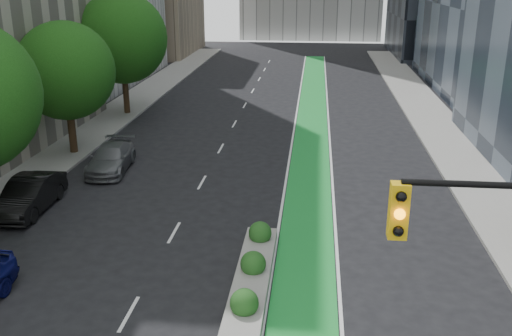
# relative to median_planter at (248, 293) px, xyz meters

# --- Properties ---
(sidewalk_left) EXTENTS (3.60, 90.00, 0.15)m
(sidewalk_left) POSITION_rel_median_planter_xyz_m (-13.00, 17.96, -0.30)
(sidewalk_left) COLOR gray
(sidewalk_left) RESTS_ON ground
(sidewalk_right) EXTENTS (3.60, 90.00, 0.15)m
(sidewalk_right) POSITION_rel_median_planter_xyz_m (10.60, 17.96, -0.30)
(sidewalk_right) COLOR gray
(sidewalk_right) RESTS_ON ground
(bike_lane_paint) EXTENTS (2.20, 70.00, 0.01)m
(bike_lane_paint) POSITION_rel_median_planter_xyz_m (1.80, 22.96, -0.37)
(bike_lane_paint) COLOR green
(bike_lane_paint) RESTS_ON ground
(tree_midfar) EXTENTS (5.60, 5.60, 7.76)m
(tree_midfar) POSITION_rel_median_planter_xyz_m (-12.20, 14.96, 4.57)
(tree_midfar) COLOR black
(tree_midfar) RESTS_ON ground
(tree_far) EXTENTS (6.60, 6.60, 9.00)m
(tree_far) POSITION_rel_median_planter_xyz_m (-12.20, 24.96, 5.32)
(tree_far) COLOR black
(tree_far) RESTS_ON ground
(median_planter) EXTENTS (1.20, 10.26, 1.10)m
(median_planter) POSITION_rel_median_planter_xyz_m (0.00, 0.00, 0.00)
(median_planter) COLOR gray
(median_planter) RESTS_ON ground
(parked_car_left_mid) EXTENTS (1.76, 4.76, 1.55)m
(parked_car_left_mid) POSITION_rel_median_planter_xyz_m (-10.70, 6.54, 0.41)
(parked_car_left_mid) COLOR black
(parked_car_left_mid) RESTS_ON ground
(parked_car_left_far) EXTENTS (2.38, 4.97, 1.40)m
(parked_car_left_far) POSITION_rel_median_planter_xyz_m (-8.96, 12.33, 0.33)
(parked_car_left_far) COLOR #5A5C5F
(parked_car_left_far) RESTS_ON ground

